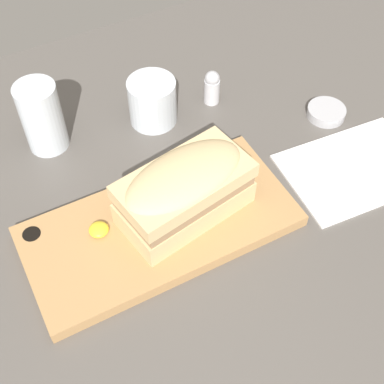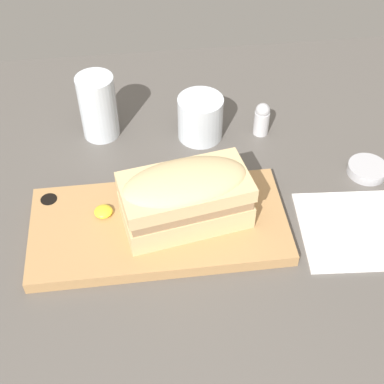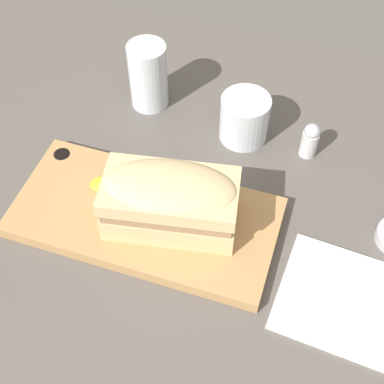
{
  "view_description": "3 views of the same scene",
  "coord_description": "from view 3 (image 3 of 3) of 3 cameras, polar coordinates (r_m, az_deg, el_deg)",
  "views": [
    {
      "loc": [
        -21.76,
        -39.82,
        65.16
      ],
      "look_at": [
        -0.96,
        -0.72,
        9.93
      ],
      "focal_mm": 50.0,
      "sensor_mm": 36.0,
      "label": 1
    },
    {
      "loc": [
        -6.74,
        -51.27,
        64.24
      ],
      "look_at": [
        -0.19,
        1.81,
        8.59
      ],
      "focal_mm": 50.0,
      "sensor_mm": 36.0,
      "label": 2
    },
    {
      "loc": [
        15.07,
        -39.34,
        66.71
      ],
      "look_at": [
        1.39,
        2.28,
        9.88
      ],
      "focal_mm": 50.0,
      "sensor_mm": 36.0,
      "label": 3
    }
  ],
  "objects": [
    {
      "name": "napkin",
      "position": [
        0.75,
        17.73,
        -11.55
      ],
      "size": [
        22.86,
        16.95,
        0.4
      ],
      "rotation": [
        0.0,
        0.0,
        -0.07
      ],
      "color": "white",
      "rests_on": "dining_table"
    },
    {
      "name": "dining_table",
      "position": [
        0.78,
        -1.5,
        -5.0
      ],
      "size": [
        155.58,
        102.08,
        2.0
      ],
      "color": "#56514C",
      "rests_on": "ground"
    },
    {
      "name": "water_glass",
      "position": [
        0.92,
        -4.66,
        11.88
      ],
      "size": [
        6.47,
        6.47,
        11.77
      ],
      "color": "silver",
      "rests_on": "dining_table"
    },
    {
      "name": "mustard_dollop",
      "position": [
        0.81,
        -9.83,
        0.82
      ],
      "size": [
        2.77,
        2.77,
        1.11
      ],
      "color": "yellow",
      "rests_on": "serving_board"
    },
    {
      "name": "serving_board",
      "position": [
        0.78,
        -5.06,
        -2.67
      ],
      "size": [
        38.1,
        18.18,
        2.07
      ],
      "color": "tan",
      "rests_on": "dining_table"
    },
    {
      "name": "wine_glass",
      "position": [
        0.87,
        5.6,
        7.68
      ],
      "size": [
        7.97,
        7.97,
        7.85
      ],
      "color": "silver",
      "rests_on": "dining_table"
    },
    {
      "name": "salt_shaker",
      "position": [
        0.86,
        12.49,
        5.47
      ],
      "size": [
        2.71,
        2.71,
        6.32
      ],
      "color": "silver",
      "rests_on": "dining_table"
    },
    {
      "name": "sandwich",
      "position": [
        0.72,
        -2.34,
        -0.72
      ],
      "size": [
        19.61,
        12.44,
        9.36
      ],
      "rotation": [
        0.0,
        0.0,
        0.18
      ],
      "color": "#DBBC84",
      "rests_on": "serving_board"
    }
  ]
}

